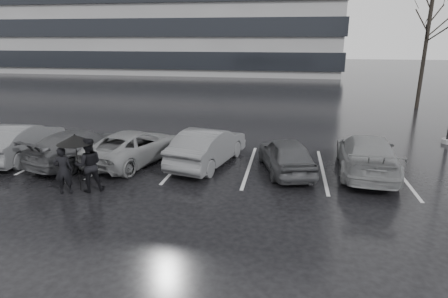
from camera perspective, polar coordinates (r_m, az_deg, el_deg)
The scene contains 12 objects.
ground at distance 12.53m, azimuth -0.08°, elevation -6.16°, with size 160.00×160.00×0.00m, color black.
car_main at distance 14.13m, azimuth 9.41°, elevation -0.90°, with size 1.54×3.82×1.30m, color black.
car_west_a at distance 14.74m, azimuth -2.45°, elevation 0.39°, with size 1.55×4.45×1.47m, color #323235.
car_west_b at distance 15.51m, azimuth -13.45°, elevation 0.42°, with size 2.13×4.63×1.29m, color #515154.
car_west_c at distance 16.08m, azimuth -20.83°, elevation 0.44°, with size 1.87×4.60×1.33m, color black.
car_west_d at distance 17.58m, azimuth -28.51°, elevation 1.05°, with size 1.56×4.47×1.47m, color #323235.
car_east at distance 14.80m, azimuth 20.93°, elevation -0.75°, with size 1.99×4.90×1.42m, color #515154.
pedestrian_left at distance 13.03m, azimuth -23.29°, elevation -3.00°, with size 0.57×0.37×1.56m, color black.
pedestrian_right at distance 12.89m, azimuth -19.92°, elevation -2.31°, with size 0.87×0.68×1.79m, color black.
umbrella at distance 12.80m, azimuth -21.77°, elevation 1.39°, with size 1.14×1.14×1.93m.
stall_stripes at distance 14.97m, azimuth -1.44°, elevation -2.28°, with size 19.72×5.00×0.00m.
tree_north at distance 29.77m, azimuth 28.36°, elevation 13.60°, with size 0.26×0.26×8.50m, color black.
Camera 1 is at (2.01, -11.37, 4.87)m, focal length 30.00 mm.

